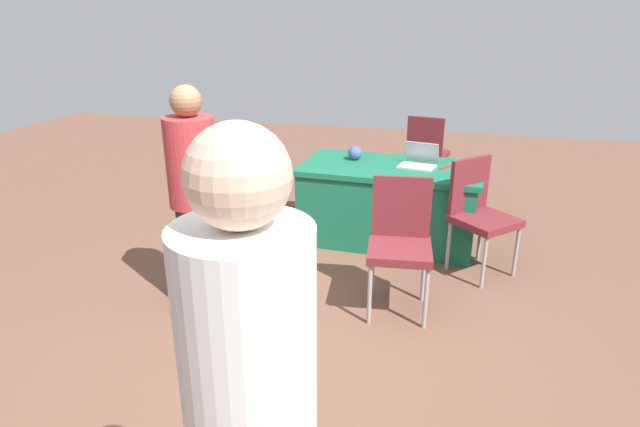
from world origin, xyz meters
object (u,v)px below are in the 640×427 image
table_foreground (389,203)px  chair_tucked_left (400,237)px  person_organiser (252,426)px  chair_near_front (427,150)px  scissors_red (446,167)px  chair_aisle (238,165)px  person_attendee_browsing (194,190)px  laptop_silver (418,162)px  yarn_ball (355,153)px  chair_tucked_right (479,210)px

table_foreground → chair_tucked_left: size_ratio=1.74×
table_foreground → person_organiser: person_organiser is taller
chair_near_front → scissors_red: bearing=-69.3°
chair_aisle → scissors_red: (-2.12, 0.19, 0.18)m
person_attendee_browsing → scissors_red: 2.33m
chair_aisle → laptop_silver: bearing=-79.2°
chair_near_front → chair_aisle: 2.23m
chair_tucked_left → yarn_ball: chair_tucked_left is taller
person_attendee_browsing → scissors_red: person_attendee_browsing is taller
chair_near_front → yarn_ball: chair_near_front is taller
table_foreground → person_organiser: size_ratio=0.92×
chair_tucked_right → scissors_red: 0.65m
table_foreground → person_attendee_browsing: bearing=53.3°
laptop_silver → chair_tucked_right: bearing=147.0°
person_attendee_browsing → yarn_ball: bearing=-32.7°
person_attendee_browsing → person_organiser: 2.51m
chair_tucked_left → laptop_silver: bearing=-96.6°
person_organiser → scissors_red: (-0.36, -3.77, -0.30)m
chair_aisle → laptop_silver: (-1.87, 0.20, 0.22)m
table_foreground → yarn_ball: yarn_ball is taller
chair_near_front → chair_aisle: chair_aisle is taller
chair_tucked_right → laptop_silver: (0.55, -0.53, 0.22)m
chair_near_front → chair_tucked_right: (-0.56, 1.95, 0.00)m
chair_near_front → person_organiser: bearing=-81.0°
chair_aisle → yarn_ball: bearing=-78.8°
person_organiser → laptop_silver: size_ratio=4.99×
chair_aisle → person_attendee_browsing: person_attendee_browsing is taller
chair_near_front → yarn_ball: (0.59, 1.35, 0.26)m
laptop_silver → scissors_red: (-0.25, -0.01, -0.04)m
chair_tucked_right → person_attendee_browsing: person_attendee_browsing is taller
table_foreground → chair_aisle: size_ratio=1.76×
chair_tucked_left → chair_aisle: bearing=-45.3°
yarn_ball → chair_tucked_left: bearing=113.8°
scissors_red → chair_tucked_right: bearing=59.8°
chair_tucked_right → person_organiser: 3.33m
chair_near_front → person_organiser: size_ratio=0.52×
scissors_red → laptop_silver: bearing=-56.0°
chair_tucked_right → yarn_ball: 1.33m
person_organiser → scissors_red: person_organiser is taller
person_attendee_browsing → laptop_silver: size_ratio=4.38×
table_foreground → person_attendee_browsing: (1.17, 1.57, 0.53)m
yarn_ball → person_organiser: bearing=97.3°
chair_near_front → person_attendee_browsing: size_ratio=0.59×
laptop_silver → person_attendee_browsing: bearing=59.8°
person_organiser → laptop_silver: person_organiser is taller
chair_tucked_left → person_organiser: person_organiser is taller
chair_tucked_left → chair_tucked_right: bearing=-132.1°
table_foreground → chair_near_front: 1.50m
chair_near_front → chair_tucked_left: size_ratio=0.98×
chair_near_front → chair_tucked_right: 2.03m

